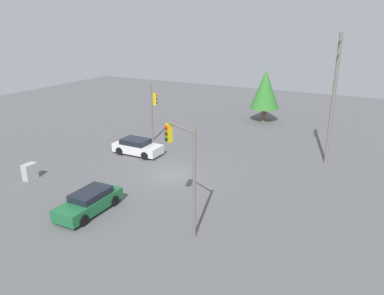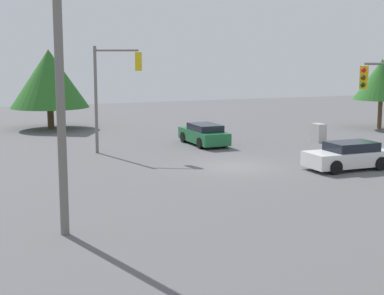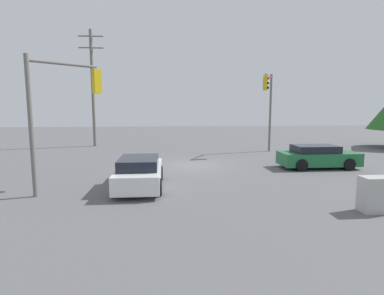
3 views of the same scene
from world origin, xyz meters
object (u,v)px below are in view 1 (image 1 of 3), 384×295
sedan_white (137,147)px  sedan_green (89,202)px  traffic_signal_cross (153,105)px  traffic_signal_main (183,160)px  electrical_cabinet (30,172)px

sedan_white → sedan_green: sedan_white is taller
sedan_green → traffic_signal_cross: size_ratio=0.81×
traffic_signal_main → sedan_green: bearing=37.7°
sedan_green → traffic_signal_main: bearing=-170.9°
sedan_white → traffic_signal_cross: bearing=-175.0°
electrical_cabinet → sedan_green: bearing=-103.5°
sedan_green → traffic_signal_main: 7.11m
traffic_signal_cross → sedan_white: bearing=-34.5°
traffic_signal_main → sedan_white: bearing=-14.5°
sedan_white → sedan_green: (-10.06, -3.57, -0.01)m
sedan_white → electrical_cabinet: (-8.27, 3.85, -0.07)m
sedan_green → traffic_signal_main: (0.97, -6.11, 3.50)m
traffic_signal_main → electrical_cabinet: (0.81, 13.53, -3.56)m
sedan_white → electrical_cabinet: size_ratio=3.56×
sedan_white → traffic_signal_cross: size_ratio=0.78×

